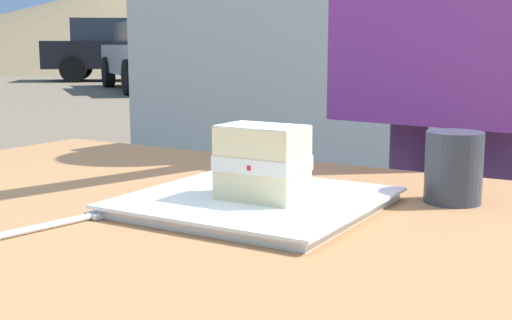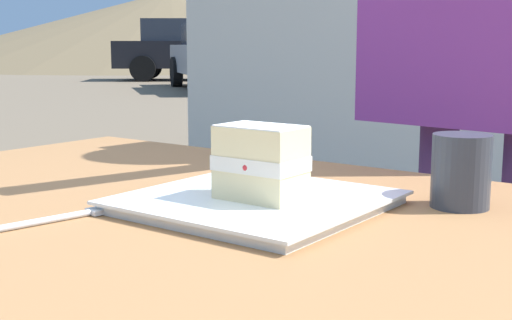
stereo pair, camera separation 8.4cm
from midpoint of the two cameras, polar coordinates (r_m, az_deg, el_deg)
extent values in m
cube|color=olive|center=(0.75, 2.41, -7.59)|extent=(1.46, 0.89, 0.04)
cube|color=white|center=(0.85, 2.83, -3.68)|extent=(0.28, 0.28, 0.01)
cube|color=white|center=(0.85, 2.84, -3.16)|extent=(0.29, 0.29, 0.00)
cube|color=beige|center=(0.83, 3.30, -2.10)|extent=(0.10, 0.07, 0.04)
cube|color=white|center=(0.83, 3.32, -0.28)|extent=(0.10, 0.07, 0.02)
sphere|color=red|center=(0.86, 3.89, -0.16)|extent=(0.01, 0.01, 0.01)
sphere|color=red|center=(0.80, 2.31, -0.63)|extent=(0.01, 0.01, 0.01)
sphere|color=red|center=(0.86, 3.51, 0.00)|extent=(0.01, 0.01, 0.01)
cube|color=beige|center=(0.82, 3.34, 1.56)|extent=(0.10, 0.07, 0.04)
cube|color=white|center=(0.82, 3.35, 2.84)|extent=(0.10, 0.06, 0.00)
cylinder|color=silver|center=(0.80, -15.20, -5.10)|extent=(0.03, 0.14, 0.01)
cube|color=silver|center=(0.84, -10.04, -4.19)|extent=(0.03, 0.03, 0.01)
cylinder|color=#333842|center=(0.90, 19.33, -0.90)|extent=(0.07, 0.07, 0.09)
cylinder|color=black|center=(0.90, 19.47, 1.63)|extent=(0.06, 0.06, 0.00)
cylinder|color=#452855|center=(1.50, 16.02, -12.72)|extent=(0.08, 0.08, 0.82)
cube|color=#B7BABF|center=(15.06, -2.71, 8.39)|extent=(4.38, 3.97, 0.62)
cube|color=#2D333D|center=(14.85, -2.55, 10.48)|extent=(2.79, 2.64, 0.47)
cylinder|color=black|center=(16.27, -6.52, 7.33)|extent=(0.68, 0.61, 0.69)
cylinder|color=black|center=(16.58, -0.96, 7.43)|extent=(0.68, 0.61, 0.69)
cylinder|color=black|center=(13.58, -4.82, 6.92)|extent=(0.68, 0.61, 0.69)
cylinder|color=black|center=(13.95, 1.75, 7.02)|extent=(0.68, 0.61, 0.69)
cube|color=black|center=(19.25, -4.65, 8.77)|extent=(4.62, 4.17, 0.73)
cube|color=#2D333D|center=(19.26, -5.36, 10.73)|extent=(2.92, 2.75, 0.59)
cylinder|color=black|center=(20.05, -0.31, 7.79)|extent=(0.67, 0.60, 0.69)
cylinder|color=black|center=(18.44, -0.15, 7.64)|extent=(0.67, 0.60, 0.69)
cylinder|color=black|center=(20.17, -8.73, 7.69)|extent=(0.67, 0.60, 0.69)
cylinder|color=black|center=(18.57, -9.29, 7.53)|extent=(0.67, 0.60, 0.69)
cone|color=brown|center=(35.61, -7.07, 10.87)|extent=(26.80, 26.80, 3.63)
camera|label=1|loc=(0.04, -87.14, 0.48)|focal=47.98mm
camera|label=2|loc=(0.04, 92.86, -0.48)|focal=47.98mm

